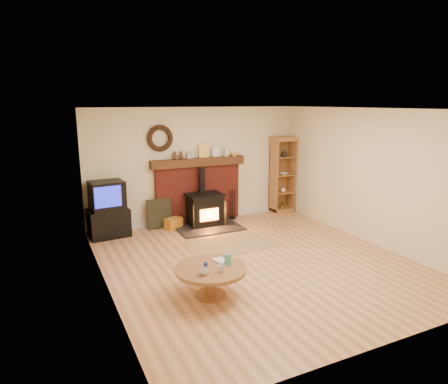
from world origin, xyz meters
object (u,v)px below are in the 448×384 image
tv_unit (108,210)px  curio_cabinet (282,175)px  coffee_table (211,273)px  wood_stove (205,210)px

tv_unit → curio_cabinet: curio_cabinet is taller
tv_unit → coffee_table: tv_unit is taller
tv_unit → coffee_table: bearing=-75.5°
wood_stove → tv_unit: 2.08m
curio_cabinet → coffee_table: 4.83m
tv_unit → coffee_table: size_ratio=1.13×
wood_stove → curio_cabinet: curio_cabinet is taller
wood_stove → coffee_table: 3.32m
curio_cabinet → tv_unit: bearing=-178.8°
wood_stove → tv_unit: bearing=174.6°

